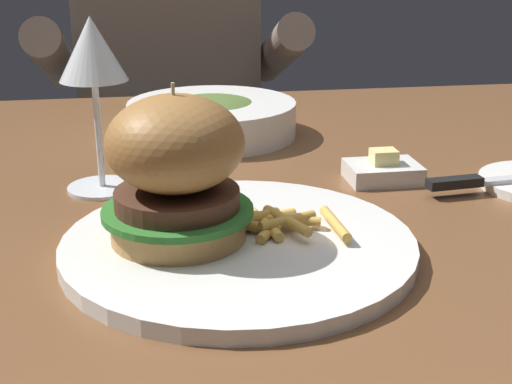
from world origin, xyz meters
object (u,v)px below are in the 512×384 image
at_px(burger_sandwich, 176,169).
at_px(butter_dish, 383,171).
at_px(table_knife, 502,179).
at_px(main_plate, 239,245).
at_px(wine_glass, 93,59).
at_px(soup_bowl, 212,117).
at_px(diner_person, 171,149).

distance_m(burger_sandwich, butter_dish, 0.29).
height_order(burger_sandwich, table_knife, burger_sandwich).
distance_m(main_plate, wine_glass, 0.26).
bearing_deg(main_plate, soup_bowl, 87.49).
xyz_separation_m(main_plate, table_knife, (0.30, 0.11, 0.01)).
relative_size(table_knife, soup_bowl, 0.94).
height_order(table_knife, soup_bowl, soup_bowl).
bearing_deg(burger_sandwich, main_plate, -8.89).
relative_size(burger_sandwich, wine_glass, 0.73).
xyz_separation_m(burger_sandwich, soup_bowl, (0.07, 0.38, -0.05)).
height_order(main_plate, wine_glass, wine_glass).
bearing_deg(soup_bowl, wine_glass, -124.92).
xyz_separation_m(soup_bowl, diner_person, (-0.04, 0.55, -0.20)).
bearing_deg(main_plate, wine_glass, 123.46).
xyz_separation_m(burger_sandwich, table_knife, (0.35, 0.10, -0.06)).
bearing_deg(burger_sandwich, table_knife, 16.33).
height_order(butter_dish, diner_person, diner_person).
relative_size(burger_sandwich, soup_bowl, 0.59).
xyz_separation_m(butter_dish, diner_person, (-0.20, 0.77, -0.19)).
xyz_separation_m(wine_glass, butter_dish, (0.31, -0.02, -0.13)).
xyz_separation_m(wine_glass, diner_person, (0.10, 0.75, -0.32)).
xyz_separation_m(main_plate, wine_glass, (-0.12, 0.19, 0.13)).
bearing_deg(main_plate, table_knife, 20.26).
height_order(burger_sandwich, wine_glass, wine_glass).
distance_m(soup_bowl, diner_person, 0.59).
relative_size(main_plate, diner_person, 0.26).
relative_size(wine_glass, butter_dish, 2.31).
relative_size(soup_bowl, diner_person, 0.19).
relative_size(burger_sandwich, diner_person, 0.11).
bearing_deg(butter_dish, diner_person, 104.87).
xyz_separation_m(wine_glass, soup_bowl, (0.14, 0.20, -0.11)).
distance_m(burger_sandwich, diner_person, 0.96).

